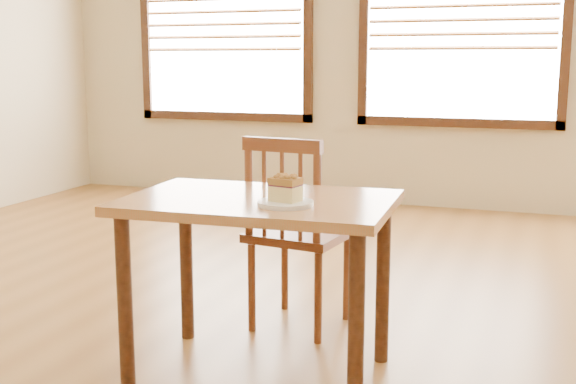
# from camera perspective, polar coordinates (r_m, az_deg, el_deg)

# --- Properties ---
(window_left) EXTENTS (1.76, 0.10, 1.96)m
(window_left) POSITION_cam_1_polar(r_m,az_deg,el_deg) (7.03, -5.12, 14.57)
(window_left) COLOR white
(window_left) RESTS_ON room_shell
(cafe_table_main) EXTENTS (1.09, 0.76, 0.75)m
(cafe_table_main) POSITION_cam_1_polar(r_m,az_deg,el_deg) (2.91, -2.28, -2.69)
(cafe_table_main) COLOR #9E713D
(cafe_table_main) RESTS_ON ground
(cafe_chair_main) EXTENTS (0.48, 0.48, 0.96)m
(cafe_chair_main) POSITION_cam_1_polar(r_m,az_deg,el_deg) (3.46, 0.69, -3.14)
(cafe_chair_main) COLOR brown
(cafe_chair_main) RESTS_ON ground
(plate) EXTENTS (0.21, 0.21, 0.02)m
(plate) POSITION_cam_1_polar(r_m,az_deg,el_deg) (2.72, -0.21, -0.91)
(plate) COLOR white
(plate) RESTS_ON cafe_table_main
(cake_slice) EXTENTS (0.13, 0.10, 0.11)m
(cake_slice) POSITION_cam_1_polar(r_m,az_deg,el_deg) (2.71, -0.23, 0.40)
(cake_slice) COLOR #FFE390
(cake_slice) RESTS_ON plate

